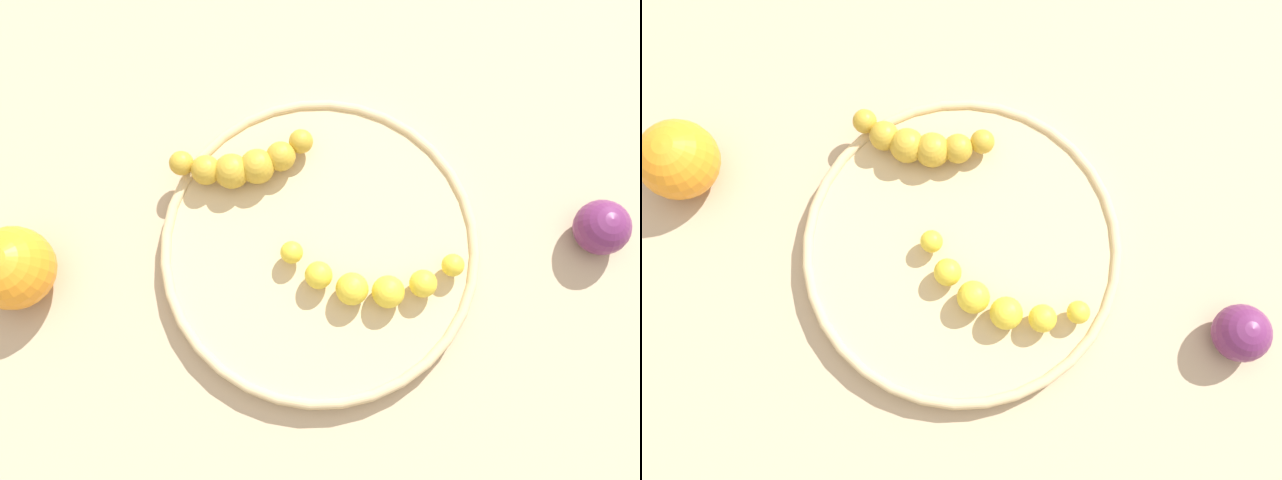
{
  "view_description": "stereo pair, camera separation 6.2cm",
  "coord_description": "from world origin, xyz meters",
  "views": [
    {
      "loc": [
        0.02,
        0.16,
        0.64
      ],
      "look_at": [
        0.0,
        0.0,
        0.04
      ],
      "focal_mm": 38.58,
      "sensor_mm": 36.0,
      "label": 1
    },
    {
      "loc": [
        -0.04,
        0.16,
        0.64
      ],
      "look_at": [
        0.0,
        0.0,
        0.04
      ],
      "focal_mm": 38.58,
      "sensor_mm": 36.0,
      "label": 2
    }
  ],
  "objects": [
    {
      "name": "orange_fruit",
      "position": [
        0.28,
        -0.01,
        0.04
      ],
      "size": [
        0.08,
        0.08,
        0.08
      ],
      "primitive_type": "sphere",
      "color": "orange",
      "rests_on": "ground_plane"
    },
    {
      "name": "banana_yellow",
      "position": [
        -0.04,
        0.04,
        0.03
      ],
      "size": [
        0.16,
        0.07,
        0.03
      ],
      "rotation": [
        0.0,
        0.0,
        1.36
      ],
      "color": "yellow",
      "rests_on": "fruit_bowl"
    },
    {
      "name": "banana_spotted",
      "position": [
        0.06,
        -0.08,
        0.04
      ],
      "size": [
        0.14,
        0.05,
        0.03
      ],
      "rotation": [
        0.0,
        0.0,
        1.64
      ],
      "color": "gold",
      "rests_on": "fruit_bowl"
    },
    {
      "name": "ground_plane",
      "position": [
        0.0,
        0.0,
        0.0
      ],
      "size": [
        2.4,
        2.4,
        0.0
      ],
      "primitive_type": "plane",
      "color": "tan"
    },
    {
      "name": "fruit_bowl",
      "position": [
        0.0,
        0.0,
        0.01
      ],
      "size": [
        0.3,
        0.3,
        0.02
      ],
      "color": "#D1B784",
      "rests_on": "ground_plane"
    },
    {
      "name": "plum_purple",
      "position": [
        -0.26,
        0.02,
        0.03
      ],
      "size": [
        0.05,
        0.05,
        0.05
      ],
      "primitive_type": "sphere",
      "color": "#662659",
      "rests_on": "ground_plane"
    }
  ]
}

